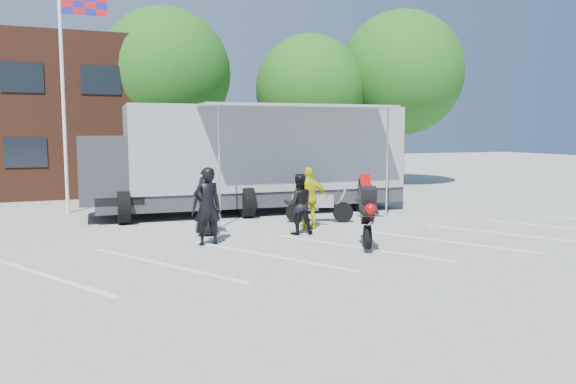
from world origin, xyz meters
TOP-DOWN VIEW (x-y plane):
  - ground at (0.00, 0.00)m, footprint 100.00×100.00m
  - parking_bay_lines at (0.00, 1.00)m, footprint 18.09×13.33m
  - flagpole at (-6.24, 10.00)m, footprint 1.61×0.12m
  - tree_left at (-2.00, 16.00)m, footprint 6.12×6.12m
  - tree_mid at (5.00, 15.00)m, footprint 5.44×5.44m
  - tree_right at (10.00, 14.50)m, footprint 6.46×6.46m
  - transporter_truck at (-0.38, 7.76)m, footprint 11.92×6.11m
  - parked_motorcycle at (0.88, 4.88)m, footprint 2.29×1.46m
  - stunt_bike_rider at (0.34, 1.08)m, footprint 1.33×1.82m
  - spectator_leather_a at (-2.95, 3.99)m, footprint 0.90×0.67m
  - spectator_leather_b at (-3.23, 2.75)m, footprint 0.78×0.58m
  - spectator_leather_c at (-0.52, 3.24)m, footprint 0.93×0.78m
  - spectator_hivis at (0.09, 3.87)m, footprint 1.16×0.77m

SIDE VIEW (x-z plane):
  - ground at x=0.00m, z-range 0.00..0.00m
  - transporter_truck at x=-0.38m, z-range -1.86..1.86m
  - parked_motorcycle at x=0.88m, z-range -0.57..0.57m
  - stunt_bike_rider at x=0.34m, z-range -0.97..0.97m
  - parking_bay_lines at x=0.00m, z-range 0.00..0.01m
  - spectator_leather_a at x=-2.95m, z-range 0.00..1.67m
  - spectator_leather_c at x=-0.52m, z-range 0.00..1.70m
  - spectator_hivis at x=0.09m, z-range 0.00..1.84m
  - spectator_leather_b at x=-3.23m, z-range 0.00..1.98m
  - tree_mid at x=5.00m, z-range 1.10..8.78m
  - flagpole at x=-6.24m, z-range 1.05..9.05m
  - tree_left at x=-2.00m, z-range 1.25..9.89m
  - tree_right at x=10.00m, z-range 1.32..10.44m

